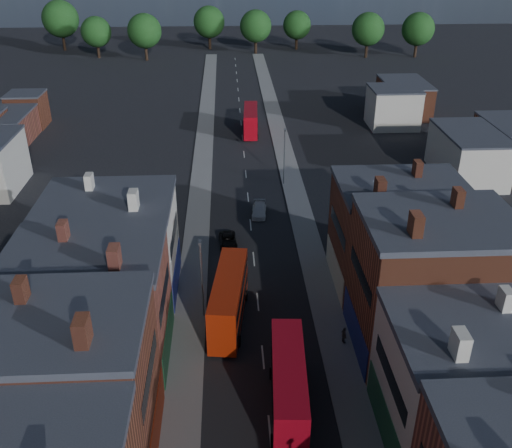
{
  "coord_description": "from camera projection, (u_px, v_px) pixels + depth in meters",
  "views": [
    {
      "loc": [
        -2.55,
        -13.45,
        32.74
      ],
      "look_at": [
        0.0,
        35.35,
        6.84
      ],
      "focal_mm": 40.0,
      "sensor_mm": 36.0,
      "label": 1
    }
  ],
  "objects": [
    {
      "name": "pavement_west",
      "position": [
        198.0,
        218.0,
        71.11
      ],
      "size": [
        3.0,
        200.0,
        0.12
      ],
      "primitive_type": "cube",
      "color": "gray",
      "rests_on": "ground"
    },
    {
      "name": "pavement_east",
      "position": [
        301.0,
        216.0,
        71.71
      ],
      "size": [
        3.0,
        200.0,
        0.12
      ],
      "primitive_type": "cube",
      "color": "gray",
      "rests_on": "ground"
    },
    {
      "name": "lamp_post_2",
      "position": [
        202.0,
        274.0,
        51.35
      ],
      "size": [
        0.25,
        0.7,
        8.12
      ],
      "color": "slate",
      "rests_on": "ground"
    },
    {
      "name": "lamp_post_3",
      "position": [
        284.0,
        153.0,
        78.3
      ],
      "size": [
        0.25,
        0.7,
        8.12
      ],
      "color": "slate",
      "rests_on": "ground"
    },
    {
      "name": "bus_0",
      "position": [
        229.0,
        298.0,
        51.74
      ],
      "size": [
        3.82,
        11.08,
        4.69
      ],
      "rotation": [
        0.0,
        0.0,
        -0.13
      ],
      "color": "red",
      "rests_on": "ground"
    },
    {
      "name": "bus_1",
      "position": [
        288.0,
        385.0,
        42.12
      ],
      "size": [
        3.16,
        10.67,
        4.55
      ],
      "rotation": [
        0.0,
        0.0,
        -0.06
      ],
      "color": "red",
      "rests_on": "ground"
    },
    {
      "name": "bus_2",
      "position": [
        251.0,
        120.0,
        98.96
      ],
      "size": [
        2.93,
        10.19,
        4.36
      ],
      "rotation": [
        0.0,
        0.0,
        -0.05
      ],
      "color": "#A70712",
      "rests_on": "ground"
    },
    {
      "name": "car_2",
      "position": [
        228.0,
        240.0,
        65.15
      ],
      "size": [
        2.2,
        4.27,
        1.15
      ],
      "primitive_type": "imported",
      "rotation": [
        0.0,
        0.0,
        0.07
      ],
      "color": "black",
      "rests_on": "ground"
    },
    {
      "name": "car_3",
      "position": [
        259.0,
        210.0,
        71.88
      ],
      "size": [
        2.14,
        4.46,
        1.25
      ],
      "primitive_type": "imported",
      "rotation": [
        0.0,
        0.0,
        -0.09
      ],
      "color": "white",
      "rests_on": "ground"
    },
    {
      "name": "ped_3",
      "position": [
        344.0,
        335.0,
        49.64
      ],
      "size": [
        0.62,
        1.0,
        1.59
      ],
      "primitive_type": "imported",
      "rotation": [
        0.0,
        0.0,
        1.79
      ],
      "color": "#534D47",
      "rests_on": "pavement_east"
    }
  ]
}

